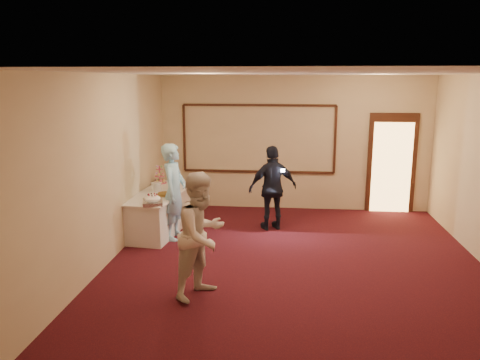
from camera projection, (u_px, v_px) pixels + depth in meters
name	position (u px, v px, depth m)	size (l,w,h in m)	color
floor	(295.00, 267.00, 7.39)	(7.00, 7.00, 0.00)	black
room_walls	(298.00, 140.00, 6.97)	(6.04, 7.04, 3.02)	beige
wall_molding	(259.00, 139.00, 10.51)	(3.45, 0.04, 1.55)	#351910
doorway	(392.00, 164.00, 10.32)	(1.05, 0.07, 2.20)	#351910
buffet_table	(161.00, 211.00, 9.13)	(1.05, 2.21, 0.77)	white
pavlova_tray	(153.00, 200.00, 8.17)	(0.43, 0.50, 0.17)	#B1B3B8
cupcake_stand	(160.00, 176.00, 9.81)	(0.28, 0.28, 0.41)	#CB476D
plate_stack_a	(156.00, 187.00, 9.14)	(0.20, 0.20, 0.17)	white
plate_stack_b	(174.00, 185.00, 9.30)	(0.19, 0.19, 0.16)	white
tart	(165.00, 194.00, 8.75)	(0.31, 0.31, 0.06)	white
man	(174.00, 192.00, 8.57)	(0.65, 0.43, 1.78)	#8FCBEC
woman	(202.00, 235.00, 6.27)	(0.84, 0.65, 1.73)	white
guest	(273.00, 188.00, 9.13)	(0.97, 0.41, 1.66)	black
camera_flash	(283.00, 170.00, 8.89)	(0.07, 0.04, 0.05)	white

